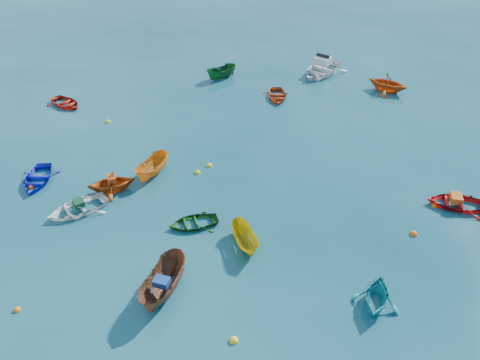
% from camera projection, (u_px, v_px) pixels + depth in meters
% --- Properties ---
extents(ground, '(160.00, 160.00, 0.00)m').
position_uv_depth(ground, '(195.00, 242.00, 22.18)').
color(ground, '#093643').
rests_on(ground, ground).
extents(dinghy_blue_sw, '(3.25, 3.59, 0.61)m').
position_uv_depth(dinghy_blue_sw, '(38.00, 182.00, 26.20)').
color(dinghy_blue_sw, '#0F14C5').
rests_on(dinghy_blue_sw, ground).
extents(dinghy_white_near, '(3.41, 3.75, 0.64)m').
position_uv_depth(dinghy_white_near, '(78.00, 211.00, 24.09)').
color(dinghy_white_near, white).
rests_on(dinghy_white_near, ground).
extents(sampan_brown_mid, '(1.73, 3.53, 1.31)m').
position_uv_depth(sampan_brown_mid, '(165.00, 293.00, 19.66)').
color(sampan_brown_mid, brown).
rests_on(sampan_brown_mid, ground).
extents(dinghy_orange_w, '(3.30, 3.28, 1.31)m').
position_uv_depth(dinghy_orange_w, '(113.00, 191.00, 25.51)').
color(dinghy_orange_w, '#BB4B11').
rests_on(dinghy_orange_w, ground).
extents(sampan_yellow_mid, '(2.42, 2.51, 0.98)m').
position_uv_depth(sampan_yellow_mid, '(245.00, 245.00, 22.01)').
color(sampan_yellow_mid, gold).
rests_on(sampan_yellow_mid, ground).
extents(dinghy_green_e, '(3.01, 2.94, 0.51)m').
position_uv_depth(dinghy_green_e, '(193.00, 225.00, 23.19)').
color(dinghy_green_e, '#104813').
rests_on(dinghy_green_e, ground).
extents(dinghy_cyan_se, '(2.16, 2.47, 1.24)m').
position_uv_depth(dinghy_cyan_se, '(375.00, 303.00, 19.21)').
color(dinghy_cyan_se, teal).
rests_on(dinghy_cyan_se, ground).
extents(dinghy_red_nw, '(3.23, 2.64, 0.59)m').
position_uv_depth(dinghy_red_nw, '(66.00, 105.00, 33.99)').
color(dinghy_red_nw, '#B31D0E').
rests_on(dinghy_red_nw, ground).
extents(sampan_orange_n, '(1.14, 2.89, 1.11)m').
position_uv_depth(sampan_orange_n, '(154.00, 175.00, 26.78)').
color(sampan_orange_n, orange).
rests_on(sampan_orange_n, ground).
extents(dinghy_red_ne, '(3.41, 2.77, 0.62)m').
position_uv_depth(dinghy_red_ne, '(456.00, 206.00, 24.43)').
color(dinghy_red_ne, red).
rests_on(dinghy_red_ne, ground).
extents(dinghy_red_far, '(3.02, 3.39, 0.58)m').
position_uv_depth(dinghy_red_far, '(277.00, 98.00, 34.99)').
color(dinghy_red_far, '#B7390F').
rests_on(dinghy_red_far, ground).
extents(dinghy_orange_far, '(3.31, 2.97, 1.56)m').
position_uv_depth(dinghy_orange_far, '(386.00, 91.00, 35.98)').
color(dinghy_orange_far, '#C24E12').
rests_on(dinghy_orange_far, ground).
extents(sampan_green_far, '(2.19, 3.01, 1.09)m').
position_uv_depth(sampan_green_far, '(222.00, 78.00, 38.07)').
color(sampan_green_far, '#125122').
rests_on(sampan_green_far, ground).
extents(motorboat_white, '(4.20, 5.20, 1.55)m').
position_uv_depth(motorboat_white, '(321.00, 73.00, 38.81)').
color(motorboat_white, white).
rests_on(motorboat_white, ground).
extents(tarp_green_a, '(0.78, 0.72, 0.31)m').
position_uv_depth(tarp_green_a, '(78.00, 203.00, 23.86)').
color(tarp_green_a, '#104224').
rests_on(tarp_green_a, dinghy_white_near).
extents(tarp_blue_a, '(0.69, 0.56, 0.31)m').
position_uv_depth(tarp_blue_a, '(162.00, 282.00, 19.07)').
color(tarp_blue_a, navy).
rests_on(tarp_blue_a, sampan_brown_mid).
extents(tarp_orange_a, '(0.74, 0.74, 0.29)m').
position_uv_depth(tarp_orange_a, '(111.00, 179.00, 25.06)').
color(tarp_orange_a, red).
rests_on(tarp_orange_a, dinghy_orange_w).
extents(tarp_orange_b, '(0.71, 0.84, 0.35)m').
position_uv_depth(tarp_orange_b, '(456.00, 198.00, 24.17)').
color(tarp_orange_b, '#D75816').
rests_on(tarp_orange_b, dinghy_red_ne).
extents(buoy_or_a, '(0.30, 0.30, 0.30)m').
position_uv_depth(buoy_or_a, '(17.00, 310.00, 18.90)').
color(buoy_or_a, orange).
rests_on(buoy_or_a, ground).
extents(buoy_ye_a, '(0.36, 0.36, 0.36)m').
position_uv_depth(buoy_ye_a, '(234.00, 341.00, 17.73)').
color(buoy_ye_a, yellow).
rests_on(buoy_ye_a, ground).
extents(buoy_ye_b, '(0.35, 0.35, 0.35)m').
position_uv_depth(buoy_ye_b, '(108.00, 122.00, 31.90)').
color(buoy_ye_b, yellow).
rests_on(buoy_ye_b, ground).
extents(buoy_or_c, '(0.35, 0.35, 0.35)m').
position_uv_depth(buoy_or_c, '(31.00, 188.00, 25.74)').
color(buoy_or_c, '#EE530C').
rests_on(buoy_or_c, ground).
extents(buoy_ye_c, '(0.35, 0.35, 0.35)m').
position_uv_depth(buoy_ye_c, '(198.00, 173.00, 26.91)').
color(buoy_ye_c, yellow).
rests_on(buoy_ye_c, ground).
extents(buoy_or_d, '(0.38, 0.38, 0.38)m').
position_uv_depth(buoy_or_d, '(413.00, 234.00, 22.62)').
color(buoy_or_d, '#FD610D').
rests_on(buoy_or_d, ground).
extents(buoy_ye_d, '(0.34, 0.34, 0.34)m').
position_uv_depth(buoy_ye_d, '(209.00, 166.00, 27.49)').
color(buoy_ye_d, yellow).
rests_on(buoy_ye_d, ground).
extents(buoy_or_e, '(0.32, 0.32, 0.32)m').
position_uv_depth(buoy_or_e, '(434.00, 206.00, 24.40)').
color(buoy_or_e, '#DB500B').
rests_on(buoy_or_e, ground).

